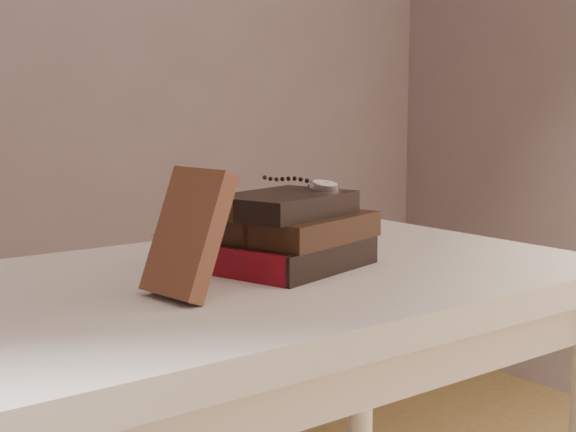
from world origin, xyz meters
TOP-DOWN VIEW (x-y plane):
  - table at (0.00, 0.35)m, footprint 1.00×0.60m
  - book_stack at (0.07, 0.33)m, footprint 0.25×0.20m
  - journal at (-0.13, 0.28)m, footprint 0.09×0.11m
  - pocket_watch at (0.13, 0.34)m, footprint 0.05×0.15m
  - eyeglasses at (-0.02, 0.38)m, footprint 0.11×0.12m

SIDE VIEW (x-z plane):
  - table at x=0.00m, z-range 0.28..1.03m
  - book_stack at x=0.07m, z-range 0.75..0.85m
  - eyeglasses at x=-0.02m, z-range 0.79..0.83m
  - journal at x=-0.13m, z-range 0.75..0.90m
  - pocket_watch at x=0.13m, z-range 0.85..0.87m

